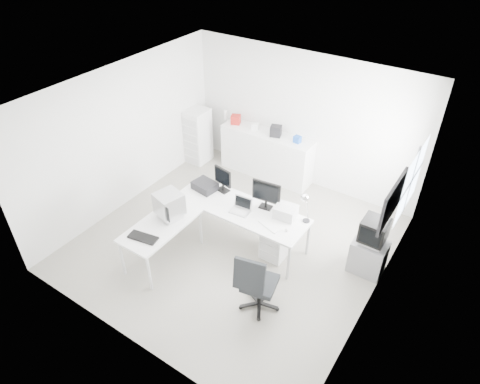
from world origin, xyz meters
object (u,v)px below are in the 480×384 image
Objects in this scene: lcd_monitor_small at (223,179)px; main_desk at (241,224)px; drawer_pedestal at (276,241)px; sideboard at (266,154)px; laser_printer at (286,212)px; tv_cabinet at (368,256)px; filing_cabinet at (198,136)px; laptop at (240,206)px; side_desk at (163,241)px; office_chair at (260,281)px; crt_tv at (374,232)px; crt_monitor at (169,207)px; inkjet_printer at (205,186)px; lcd_monitor_large at (266,195)px.

main_desk is at bearing -13.20° from lcd_monitor_small.
sideboard is at bearing 124.81° from drawer_pedestal.
laser_printer is 1.54m from tv_cabinet.
main_desk is at bearing -37.29° from filing_cabinet.
side_desk is at bearing -136.83° from laptop.
office_chair is at bearing -48.98° from laptop.
filing_cabinet is at bearing 136.94° from laptop.
crt_tv reaches higher than laptop.
inkjet_printer is at bearing 105.18° from crt_monitor.
tv_cabinet is (2.99, 0.47, -0.53)m from inkjet_printer.
lcd_monitor_small reaches higher than main_desk.
laser_printer is 3.49m from filing_cabinet.
laptop is at bearing -63.43° from main_desk.
main_desk is 0.77m from lcd_monitor_large.
laser_printer is at bearing -166.05° from crt_tv.
inkjet_printer is 0.70× the size of tv_cabinet.
lcd_monitor_large is 0.43m from laser_printer.
filing_cabinet reaches higher than sideboard.
laser_printer is 1.36m from office_chair.
sideboard is (-0.75, 2.13, 0.14)m from main_desk.
laptop is 0.34× the size of office_chair.
filing_cabinet reaches higher than laser_printer.
inkjet_printer reaches higher than drawer_pedestal.
main_desk and side_desk have the same top height.
sideboard is at bearing 151.55° from tv_cabinet.
filing_cabinet is at bearing 147.15° from laser_printer.
crt_monitor reaches higher than drawer_pedestal.
inkjet_printer is 2.25m from office_chair.
filing_cabinet is at bearing 127.73° from office_chair.
main_desk is 2.20× the size of office_chair.
sideboard is (0.10, 2.98, -0.45)m from crt_monitor.
lcd_monitor_large reaches higher than crt_monitor.
laser_printer is (1.60, 1.32, 0.48)m from side_desk.
sideboard reaches higher than side_desk.
drawer_pedestal is at bearing 45.32° from crt_monitor.
crt_tv is (1.79, 0.32, -0.19)m from lcd_monitor_large.
crt_monitor reaches higher than inkjet_printer.
filing_cabinet is (-1.51, 2.65, -0.33)m from crt_monitor.
tv_cabinet is at bearing 40.50° from crt_monitor.
office_chair is 0.86× the size of filing_cabinet.
crt_tv is at bearing 40.50° from crt_monitor.
lcd_monitor_small is (0.30, 0.15, 0.17)m from inkjet_printer.
side_desk is at bearing -146.44° from laser_printer.
lcd_monitor_large is 1.63m from crt_monitor.
main_desk reaches higher than drawer_pedestal.
lcd_monitor_small is 1.36× the size of laser_printer.
main_desk is 1.71× the size of side_desk.
laser_printer is at bearing 48.95° from crt_monitor.
filing_cabinet is (-2.41, 1.90, -0.24)m from laptop.
side_desk is 3.94× the size of laser_printer.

